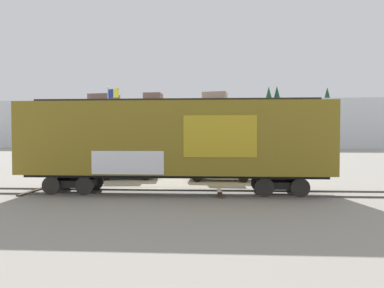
% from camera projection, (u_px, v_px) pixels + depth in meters
% --- Properties ---
extents(ground_plane, '(260.00, 260.00, 0.00)m').
position_uv_depth(ground_plane, '(168.00, 193.00, 15.74)').
color(ground_plane, gray).
extents(track, '(60.02, 3.71, 0.08)m').
position_uv_depth(track, '(177.00, 192.00, 15.70)').
color(track, '#4C4742').
rests_on(track, ground_plane).
extents(freight_car, '(15.44, 3.35, 4.85)m').
position_uv_depth(freight_car, '(175.00, 140.00, 15.63)').
color(freight_car, olive).
rests_on(freight_car, ground_plane).
extents(flagpole, '(1.45, 1.04, 7.71)m').
position_uv_depth(flagpole, '(111.00, 114.00, 29.35)').
color(flagpole, silver).
rests_on(flagpole, ground_plane).
extents(hillside, '(121.53, 28.12, 16.14)m').
position_uv_depth(hillside, '(208.00, 126.00, 86.44)').
color(hillside, silver).
rests_on(hillside, ground_plane).
extents(parked_car_blue, '(4.20, 2.32, 1.71)m').
position_uv_depth(parked_car_blue, '(127.00, 166.00, 21.09)').
color(parked_car_blue, navy).
rests_on(parked_car_blue, ground_plane).
extents(parked_car_tan, '(4.36, 2.05, 1.69)m').
position_uv_depth(parked_car_tan, '(220.00, 168.00, 20.35)').
color(parked_car_tan, '#9E8966').
rests_on(parked_car_tan, ground_plane).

